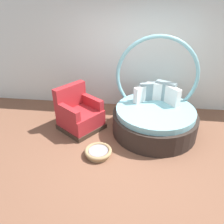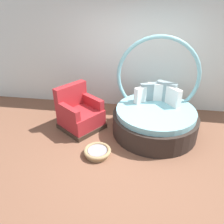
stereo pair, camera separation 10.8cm
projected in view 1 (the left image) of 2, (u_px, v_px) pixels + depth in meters
ground_plane at (130, 156)px, 4.23m from camera, size 8.00×8.00×0.02m
back_wall at (137, 51)px, 5.35m from camera, size 8.00×0.12×2.82m
round_daybed at (155, 114)px, 4.80m from camera, size 1.77×1.77×1.95m
red_armchair at (79, 114)px, 4.90m from camera, size 1.12×1.12×0.94m
pet_basket at (98, 152)px, 4.21m from camera, size 0.51×0.51×0.13m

